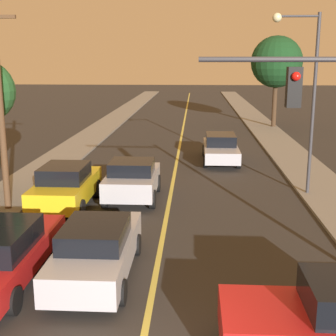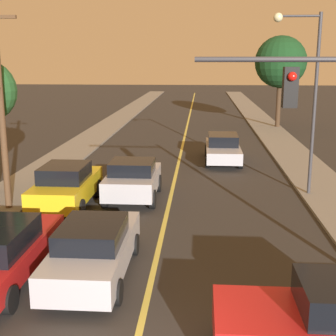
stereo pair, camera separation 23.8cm
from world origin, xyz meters
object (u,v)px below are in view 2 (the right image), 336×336
Objects in this scene: car_near_lane_second at (133,179)px; streetlamp_right at (305,81)px; car_near_lane_front at (94,249)px; utility_pole_left at (1,104)px; tree_right_near at (281,62)px; car_outer_lane_second at (67,185)px; car_far_oncoming at (223,148)px.

streetlamp_right is at bearing 8.43° from car_near_lane_second.
utility_pole_left is at bearing 130.67° from car_near_lane_front.
streetlamp_right is 0.98× the size of tree_right_near.
tree_right_near is (11.45, 22.39, 4.50)m from car_outer_lane_second.
car_near_lane_front is 1.04× the size of car_outer_lane_second.
car_far_oncoming is 0.67× the size of utility_pole_left.
tree_right_near is (5.12, 13.64, 4.59)m from car_far_oncoming.
tree_right_near is (2.22, 20.11, 0.61)m from streetlamp_right.
car_near_lane_front is 15.03m from car_far_oncoming.
car_near_lane_front is 0.62× the size of utility_pole_left.
tree_right_near is at bearing 62.92° from car_outer_lane_second.
car_outer_lane_second is 25.55m from tree_right_near.
tree_right_near reaches higher than car_far_oncoming.
car_far_oncoming is (3.95, 14.50, 0.01)m from car_near_lane_front.
car_near_lane_front is at bearing -107.86° from tree_right_near.
car_near_lane_second is 0.53× the size of streetlamp_right.
streetlamp_right reaches higher than car_outer_lane_second.
utility_pole_left reaches higher than car_near_lane_second.
car_near_lane_second is at bearing 62.16° from car_far_oncoming.
utility_pole_left is at bearing 47.65° from car_far_oncoming.
car_outer_lane_second is 0.62× the size of streetlamp_right.
utility_pole_left reaches higher than tree_right_near.
car_far_oncoming is at bearing 62.16° from car_near_lane_second.
car_near_lane_front is 0.64× the size of streetlamp_right.
car_outer_lane_second is (-2.38, -1.27, 0.03)m from car_near_lane_second.
utility_pole_left is 1.02× the size of tree_right_near.
car_outer_lane_second reaches higher than car_near_lane_second.
streetlamp_right is 20.24m from tree_right_near.
car_far_oncoming is at bearing -110.56° from tree_right_near.
streetlamp_right is at bearing 49.55° from car_near_lane_front.
car_outer_lane_second is at bearing -117.08° from tree_right_near.
car_near_lane_second is 0.51× the size of utility_pole_left.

